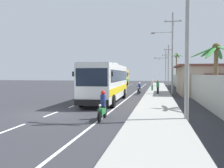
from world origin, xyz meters
name	(u,v)px	position (x,y,z in m)	size (l,w,h in m)	color
ground_plane	(52,114)	(0.00, 0.00, 0.00)	(160.00, 160.00, 0.00)	#303035
sidewalk_kerb	(158,99)	(6.80, 10.00, 0.07)	(3.20, 90.00, 0.14)	#999993
lane_markings	(121,95)	(2.25, 14.55, 0.00)	(3.73, 71.00, 0.01)	white
boundary_wall	(191,86)	(10.60, 14.00, 1.28)	(0.24, 60.00, 2.56)	#B2B2AD
coach_bus_foreground	(107,81)	(2.05, 7.31, 1.96)	(3.16, 11.29, 3.77)	silver
coach_bus_far_lane	(118,77)	(-1.95, 36.79, 2.05)	(3.51, 11.21, 3.94)	gold
motorcycle_beside_bus	(139,89)	(4.37, 16.62, 0.64)	(0.56, 1.96, 1.56)	black
motorcycle_trailing	(103,108)	(3.72, -1.14, 0.68)	(0.56, 1.96, 1.68)	black
pedestrian_near_kerb	(152,85)	(5.96, 21.97, 1.00)	(0.36, 0.36, 1.65)	#2D7A47
pedestrian_midwalk	(158,87)	(6.81, 15.98, 1.04)	(0.36, 0.36, 1.72)	black
utility_pole_nearest	(186,24)	(8.33, -0.58, 5.37)	(3.63, 0.24, 10.07)	#9E9E99
utility_pole_mid	(172,51)	(8.52, 16.22, 5.56)	(3.80, 0.24, 10.41)	#9E9E99
utility_pole_far	(168,65)	(8.70, 33.02, 4.52)	(3.69, 0.24, 8.48)	#9E9E99
utility_pole_distant	(166,66)	(8.78, 49.83, 4.89)	(3.06, 0.24, 9.20)	#9E9E99
palm_nearest	(216,61)	(10.95, 3.97, 3.59)	(3.69, 3.63, 4.88)	brown
palm_second	(177,61)	(10.81, 38.64, 5.48)	(2.76, 2.83, 7.35)	brown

